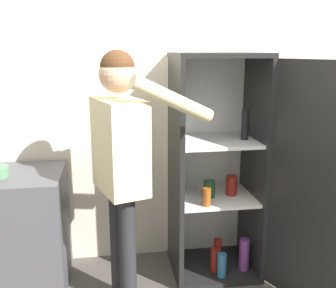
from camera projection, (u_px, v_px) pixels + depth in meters
name	position (u px, v px, depth m)	size (l,w,h in m)	color
wall_back	(170.00, 109.00, 3.23)	(7.00, 0.06, 2.55)	beige
refrigerator	(234.00, 172.00, 2.97)	(0.98, 1.19, 1.73)	black
person	(121.00, 151.00, 2.52)	(0.78, 0.56, 1.75)	#262628
counter	(24.00, 231.00, 2.90)	(0.60, 0.64, 0.89)	#4C4C51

